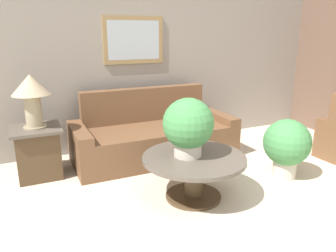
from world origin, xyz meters
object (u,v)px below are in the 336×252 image
at_px(side_table, 38,152).
at_px(potted_plant_on_table, 188,126).
at_px(potted_plant_floor, 287,145).
at_px(table_lamp, 31,92).
at_px(couch_main, 153,137).
at_px(coffee_table, 194,168).

relative_size(side_table, potted_plant_on_table, 1.02).
bearing_deg(side_table, potted_plant_floor, -25.14).
xyz_separation_m(side_table, potted_plant_floor, (2.65, -1.24, 0.09)).
bearing_deg(table_lamp, couch_main, 0.84).
xyz_separation_m(table_lamp, potted_plant_on_table, (1.36, -1.19, -0.25)).
relative_size(table_lamp, potted_plant_on_table, 1.03).
bearing_deg(couch_main, table_lamp, -179.16).
xyz_separation_m(coffee_table, potted_plant_on_table, (-0.05, 0.04, 0.45)).
xyz_separation_m(coffee_table, table_lamp, (-1.42, 1.23, 0.69)).
xyz_separation_m(coffee_table, potted_plant_floor, (1.23, -0.01, 0.07)).
height_order(coffee_table, potted_plant_on_table, potted_plant_on_table).
height_order(couch_main, side_table, couch_main).
xyz_separation_m(side_table, potted_plant_on_table, (1.36, -1.19, 0.47)).
distance_m(coffee_table, potted_plant_floor, 1.23).
xyz_separation_m(couch_main, coffee_table, (-0.06, -1.26, 0.05)).
height_order(side_table, potted_plant_on_table, potted_plant_on_table).
bearing_deg(table_lamp, potted_plant_on_table, -41.22).
distance_m(coffee_table, table_lamp, 2.00).
bearing_deg(potted_plant_on_table, coffee_table, -37.02).
relative_size(coffee_table, potted_plant_floor, 1.49).
distance_m(coffee_table, potted_plant_on_table, 0.45).
height_order(couch_main, coffee_table, couch_main).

